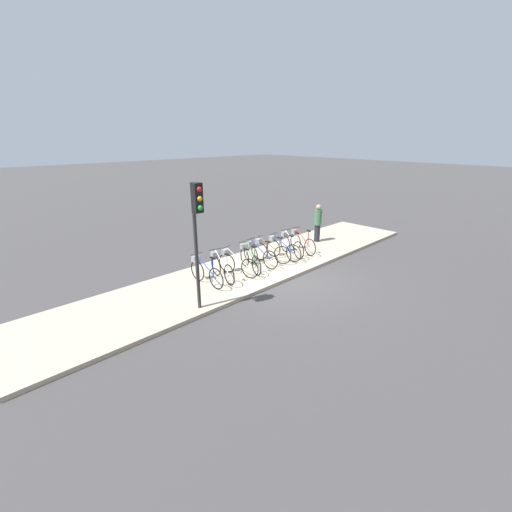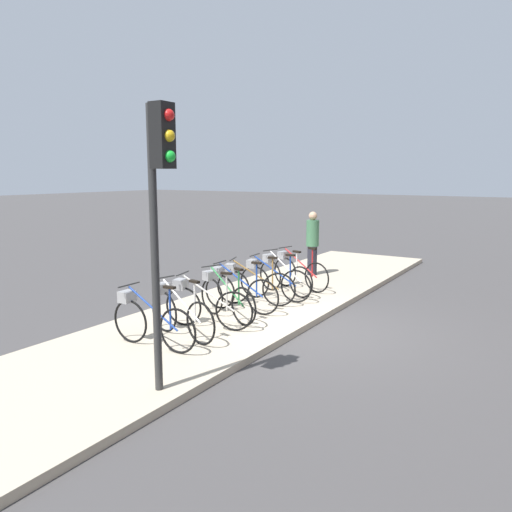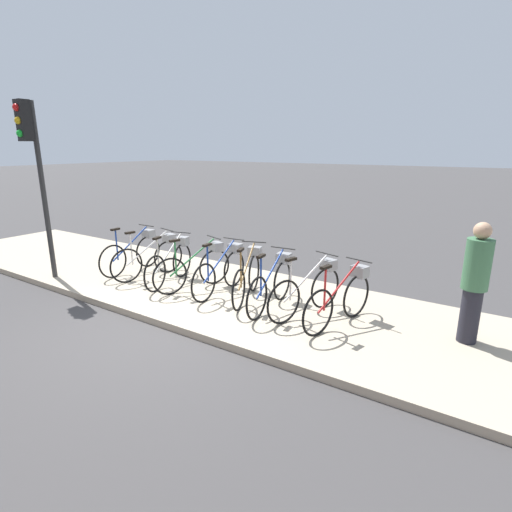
# 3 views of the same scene
# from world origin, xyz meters

# --- Properties ---
(ground_plane) EXTENTS (120.00, 120.00, 0.00)m
(ground_plane) POSITION_xyz_m (0.00, 0.00, 0.00)
(ground_plane) COLOR #423F3F
(sidewalk) EXTENTS (16.62, 3.18, 0.12)m
(sidewalk) POSITION_xyz_m (0.00, 1.59, 0.06)
(sidewalk) COLOR #B7A88E
(sidewalk) RESTS_ON ground_plane
(parked_bicycle_0) EXTENTS (0.46, 1.69, 1.03)m
(parked_bicycle_0) POSITION_xyz_m (-2.44, 1.58, 0.57)
(parked_bicycle_0) COLOR black
(parked_bicycle_0) RESTS_ON sidewalk
(parked_bicycle_1) EXTENTS (0.52, 1.66, 1.03)m
(parked_bicycle_1) POSITION_xyz_m (-1.81, 1.51, 0.57)
(parked_bicycle_1) COLOR black
(parked_bicycle_1) RESTS_ON sidewalk
(parked_bicycle_2) EXTENTS (0.54, 1.65, 1.03)m
(parked_bicycle_2) POSITION_xyz_m (-1.19, 1.46, 0.57)
(parked_bicycle_2) COLOR black
(parked_bicycle_2) RESTS_ON sidewalk
(parked_bicycle_3) EXTENTS (0.64, 1.62, 1.03)m
(parked_bicycle_3) POSITION_xyz_m (-0.53, 1.49, 0.57)
(parked_bicycle_3) COLOR black
(parked_bicycle_3) RESTS_ON sidewalk
(parked_bicycle_4) EXTENTS (0.46, 1.69, 1.03)m
(parked_bicycle_4) POSITION_xyz_m (0.02, 1.57, 0.57)
(parked_bicycle_4) COLOR black
(parked_bicycle_4) RESTS_ON sidewalk
(parked_bicycle_5) EXTENTS (0.66, 1.61, 1.03)m
(parked_bicycle_5) POSITION_xyz_m (0.59, 1.59, 0.57)
(parked_bicycle_5) COLOR black
(parked_bicycle_5) RESTS_ON sidewalk
(parked_bicycle_6) EXTENTS (0.46, 1.68, 1.03)m
(parked_bicycle_6) POSITION_xyz_m (1.18, 1.47, 0.57)
(parked_bicycle_6) COLOR black
(parked_bicycle_6) RESTS_ON sidewalk
(parked_bicycle_7) EXTENTS (0.61, 1.63, 1.03)m
(parked_bicycle_7) POSITION_xyz_m (1.83, 1.55, 0.57)
(parked_bicycle_7) COLOR black
(parked_bicycle_7) RESTS_ON sidewalk
(parked_bicycle_8) EXTENTS (0.55, 1.65, 1.03)m
(parked_bicycle_8) POSITION_xyz_m (2.41, 1.47, 0.57)
(parked_bicycle_8) COLOR black
(parked_bicycle_8) RESTS_ON sidewalk
(pedestrian) EXTENTS (0.34, 0.34, 1.71)m
(pedestrian) POSITION_xyz_m (4.12, 1.90, 1.02)
(pedestrian) COLOR #23232D
(pedestrian) RESTS_ON sidewalk
(traffic_light) EXTENTS (0.24, 0.40, 3.51)m
(traffic_light) POSITION_xyz_m (-3.53, 0.24, 2.64)
(traffic_light) COLOR #2D2D2D
(traffic_light) RESTS_ON sidewalk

